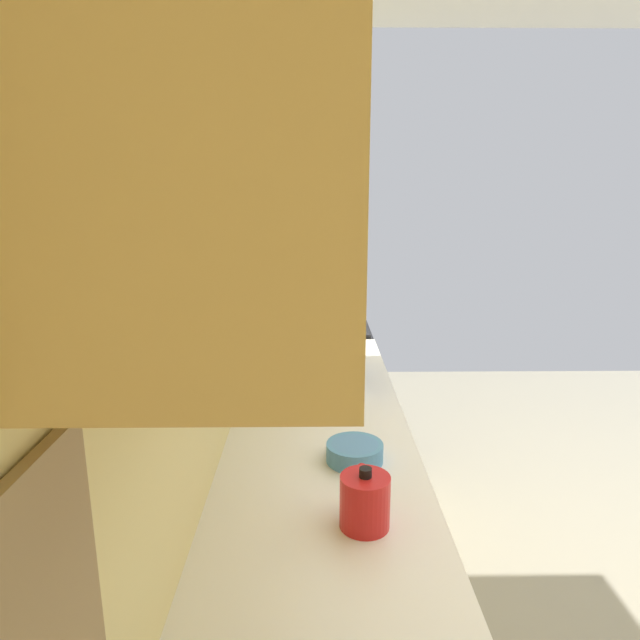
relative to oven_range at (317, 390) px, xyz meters
The scene contains 7 objects.
wall_back 1.84m from the oven_range, 166.30° to the left, with size 4.13×0.12×2.69m, color #EFD887.
counter_run 1.93m from the oven_range, behind, with size 3.26×0.66×0.88m.
upper_cabinets 2.40m from the oven_range, behind, with size 1.80×0.35×0.71m.
oven_range is the anchor object (origin of this frame).
microwave 1.12m from the oven_range, behind, with size 0.49×0.39×0.29m.
bowl 1.78m from the oven_range, behind, with size 0.18×0.18×0.06m.
kettle 2.12m from the oven_range, behind, with size 0.18×0.13×0.16m.
Camera 1 is at (-1.76, 1.38, 1.74)m, focal length 31.15 mm.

